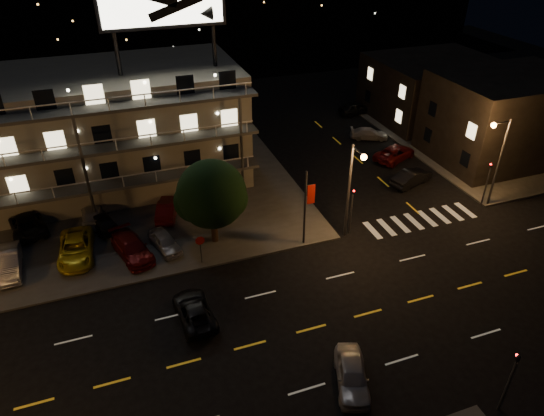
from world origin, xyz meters
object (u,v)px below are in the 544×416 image
object	(u,v)px
lot_car_7	(93,214)
road_car_west	(194,311)
tree	(211,196)
lot_car_2	(76,248)
side_car_0	(411,177)
lot_car_4	(165,242)
road_car_east	(352,375)

from	to	relation	value
lot_car_7	road_car_west	size ratio (longest dim) A/B	0.97
tree	lot_car_2	xyz separation A→B (m)	(-10.11, 1.47, -3.32)
lot_car_7	side_car_0	world-z (taller)	side_car_0
lot_car_2	lot_car_4	world-z (taller)	lot_car_2
road_car_east	lot_car_7	bearing A→B (deg)	140.48
road_car_east	road_car_west	bearing A→B (deg)	152.18
lot_car_7	road_car_west	xyz separation A→B (m)	(5.61, -13.75, -0.16)
tree	lot_car_7	world-z (taller)	tree
tree	road_car_east	bearing A→B (deg)	-75.76
lot_car_7	road_car_east	distance (m)	25.02
lot_car_2	lot_car_7	bearing A→B (deg)	76.89
lot_car_2	lot_car_4	distance (m)	6.48
lot_car_4	road_car_east	world-z (taller)	road_car_east
tree	road_car_west	size ratio (longest dim) A/B	1.50
tree	side_car_0	size ratio (longest dim) A/B	1.54
side_car_0	tree	bearing A→B (deg)	79.61
road_car_east	road_car_west	size ratio (longest dim) A/B	0.91
side_car_0	road_car_west	bearing A→B (deg)	96.03
lot_car_7	side_car_0	size ratio (longest dim) A/B	0.99
lot_car_7	side_car_0	xyz separation A→B (m)	(28.43, -3.35, -0.06)
lot_car_4	lot_car_7	size ratio (longest dim) A/B	0.84
road_car_east	road_car_west	distance (m)	10.53
lot_car_7	lot_car_2	bearing A→B (deg)	73.30
road_car_west	tree	bearing A→B (deg)	-116.41
side_car_0	road_car_east	world-z (taller)	side_car_0
lot_car_4	road_car_west	size ratio (longest dim) A/B	0.81
lot_car_7	road_car_east	bearing A→B (deg)	119.76
lot_car_4	road_car_west	world-z (taller)	lot_car_4
lot_car_2	side_car_0	bearing A→B (deg)	5.41
lot_car_2	tree	bearing A→B (deg)	-5.40
lot_car_4	road_car_west	bearing A→B (deg)	-100.93
lot_car_2	road_car_east	distance (m)	21.95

